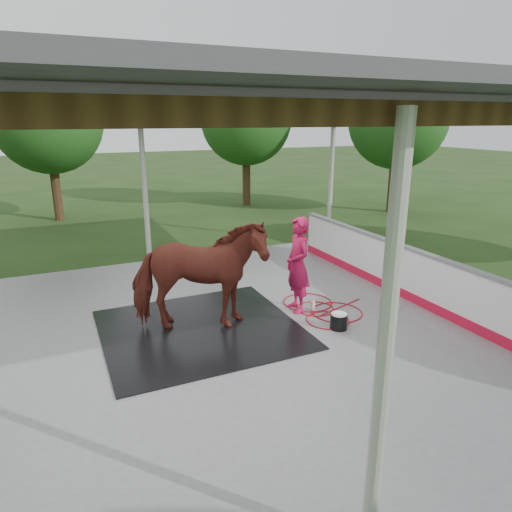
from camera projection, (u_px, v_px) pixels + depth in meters
name	position (u px, v px, depth m)	size (l,w,h in m)	color
ground	(205.00, 338.00, 8.27)	(100.00, 100.00, 0.00)	#1E3814
concrete_slab	(205.00, 337.00, 8.26)	(12.00, 10.00, 0.05)	slate
pavilion_structure	(197.00, 109.00, 7.13)	(12.60, 10.60, 4.05)	beige
dasher_board	(405.00, 273.00, 9.92)	(0.16, 8.00, 1.15)	red
tree_belt	(198.00, 120.00, 8.08)	(28.00, 28.00, 5.80)	#382314
rubber_mat	(201.00, 329.00, 8.49)	(3.52, 3.30, 0.03)	black
horse	(199.00, 276.00, 8.19)	(1.11, 2.44, 2.06)	maroon
handler	(298.00, 265.00, 9.10)	(0.71, 0.46, 1.94)	#C1144A
wash_bucket	(339.00, 321.00, 8.49)	(0.32, 0.32, 0.30)	black
soap_bottle_a	(313.00, 304.00, 9.30)	(0.11, 0.11, 0.28)	silver
soap_bottle_b	(397.00, 305.00, 9.39)	(0.08, 0.09, 0.19)	#338CD8
hose_coil	(322.00, 310.00, 9.34)	(1.65, 1.89, 0.02)	#AF0C1C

